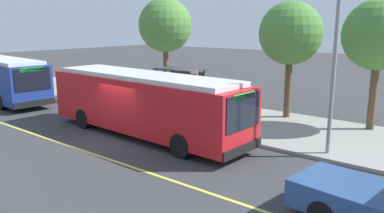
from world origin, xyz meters
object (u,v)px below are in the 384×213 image
object	(u,v)px
transit_bus_main	(144,102)
pedestrian_commuter	(142,96)
waiting_bench	(186,102)
route_sign_post	(194,89)

from	to	relation	value
transit_bus_main	pedestrian_commuter	size ratio (longest dim) A/B	6.63
waiting_bench	pedestrian_commuter	xyz separation A→B (m)	(-1.47, -2.14, 0.48)
transit_bus_main	waiting_bench	world-z (taller)	transit_bus_main
route_sign_post	waiting_bench	bearing A→B (deg)	137.92
waiting_bench	pedestrian_commuter	distance (m)	2.64
transit_bus_main	pedestrian_commuter	distance (m)	4.27
route_sign_post	pedestrian_commuter	world-z (taller)	route_sign_post
route_sign_post	pedestrian_commuter	size ratio (longest dim) A/B	1.66
transit_bus_main	route_sign_post	size ratio (longest dim) A/B	4.00
waiting_bench	route_sign_post	distance (m)	3.54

